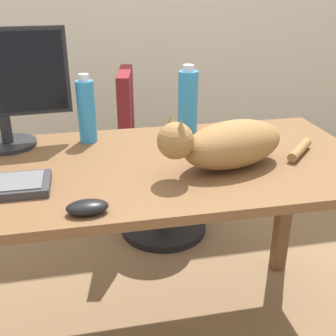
% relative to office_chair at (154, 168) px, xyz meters
% --- Properties ---
extents(ground_plane, '(8.00, 8.00, 0.00)m').
position_rel_office_chair_xyz_m(ground_plane, '(-0.18, -0.77, -0.39)').
color(ground_plane, '#846647').
extents(desk, '(1.57, 0.72, 0.76)m').
position_rel_office_chair_xyz_m(desk, '(-0.18, -0.77, 0.26)').
color(desk, brown).
rests_on(desk, ground_plane).
extents(office_chair, '(0.49, 0.48, 0.91)m').
position_rel_office_chair_xyz_m(office_chair, '(0.00, 0.00, 0.00)').
color(office_chair, black).
rests_on(office_chair, ground_plane).
extents(cat, '(0.59, 0.28, 0.20)m').
position_rel_office_chair_xyz_m(cat, '(0.10, -0.85, 0.45)').
color(cat, olive).
rests_on(cat, desk).
extents(computer_mouse, '(0.11, 0.06, 0.04)m').
position_rel_office_chair_xyz_m(computer_mouse, '(-0.35, -1.06, 0.39)').
color(computer_mouse, black).
rests_on(computer_mouse, desk).
extents(water_bottle, '(0.07, 0.07, 0.25)m').
position_rel_office_chair_xyz_m(water_bottle, '(-0.33, -0.52, 0.49)').
color(water_bottle, '#2D8CD1').
rests_on(water_bottle, desk).
extents(spray_bottle, '(0.08, 0.08, 0.26)m').
position_rel_office_chair_xyz_m(spray_bottle, '(0.06, -0.48, 0.49)').
color(spray_bottle, '#2D8CD1').
rests_on(spray_bottle, desk).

